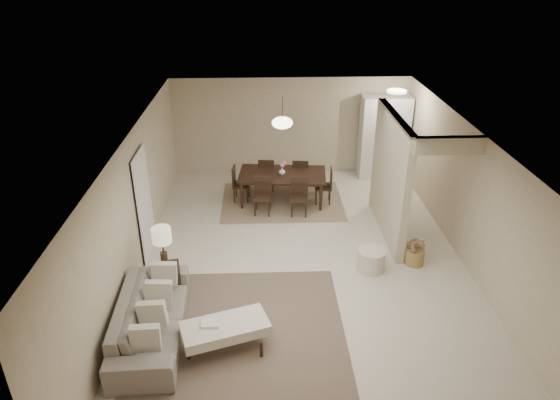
{
  "coord_description": "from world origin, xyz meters",
  "views": [
    {
      "loc": [
        -0.75,
        -7.77,
        5.25
      ],
      "look_at": [
        -0.42,
        0.67,
        1.05
      ],
      "focal_mm": 32.0,
      "sensor_mm": 36.0,
      "label": 1
    }
  ],
  "objects_px": {
    "dining_table": "(282,188)",
    "round_pouf": "(371,260)",
    "ottoman_bench": "(225,329)",
    "pantry_cabinet": "(384,137)",
    "side_table": "(167,280)",
    "sofa": "(151,318)",
    "wicker_basket": "(415,257)"
  },
  "relations": [
    {
      "from": "sofa",
      "to": "dining_table",
      "type": "relative_size",
      "value": 1.2
    },
    {
      "from": "sofa",
      "to": "pantry_cabinet",
      "type": "bearing_deg",
      "value": -41.16
    },
    {
      "from": "pantry_cabinet",
      "to": "round_pouf",
      "type": "distance_m",
      "value": 4.54
    },
    {
      "from": "ottoman_bench",
      "to": "dining_table",
      "type": "xyz_separation_m",
      "value": [
        1.03,
        4.8,
        -0.01
      ]
    },
    {
      "from": "ottoman_bench",
      "to": "wicker_basket",
      "type": "xyz_separation_m",
      "value": [
        3.4,
        2.1,
        -0.21
      ]
    },
    {
      "from": "pantry_cabinet",
      "to": "dining_table",
      "type": "relative_size",
      "value": 1.06
    },
    {
      "from": "ottoman_bench",
      "to": "side_table",
      "type": "relative_size",
      "value": 2.69
    },
    {
      "from": "sofa",
      "to": "side_table",
      "type": "relative_size",
      "value": 4.66
    },
    {
      "from": "sofa",
      "to": "round_pouf",
      "type": "bearing_deg",
      "value": -68.17
    },
    {
      "from": "round_pouf",
      "to": "wicker_basket",
      "type": "distance_m",
      "value": 0.88
    },
    {
      "from": "round_pouf",
      "to": "dining_table",
      "type": "height_order",
      "value": "dining_table"
    },
    {
      "from": "pantry_cabinet",
      "to": "wicker_basket",
      "type": "height_order",
      "value": "pantry_cabinet"
    },
    {
      "from": "dining_table",
      "to": "side_table",
      "type": "bearing_deg",
      "value": -116.28
    },
    {
      "from": "pantry_cabinet",
      "to": "round_pouf",
      "type": "height_order",
      "value": "pantry_cabinet"
    },
    {
      "from": "round_pouf",
      "to": "wicker_basket",
      "type": "bearing_deg",
      "value": 10.75
    },
    {
      "from": "sofa",
      "to": "wicker_basket",
      "type": "relative_size",
      "value": 6.74
    },
    {
      "from": "pantry_cabinet",
      "to": "ottoman_bench",
      "type": "xyz_separation_m",
      "value": [
        -3.67,
        -6.25,
        -0.69
      ]
    },
    {
      "from": "ottoman_bench",
      "to": "wicker_basket",
      "type": "distance_m",
      "value": 4.0
    },
    {
      "from": "sofa",
      "to": "dining_table",
      "type": "height_order",
      "value": "dining_table"
    },
    {
      "from": "ottoman_bench",
      "to": "round_pouf",
      "type": "relative_size",
      "value": 2.62
    },
    {
      "from": "ottoman_bench",
      "to": "round_pouf",
      "type": "distance_m",
      "value": 3.2
    },
    {
      "from": "ottoman_bench",
      "to": "round_pouf",
      "type": "bearing_deg",
      "value": 19.41
    },
    {
      "from": "pantry_cabinet",
      "to": "round_pouf",
      "type": "bearing_deg",
      "value": -104.75
    },
    {
      "from": "pantry_cabinet",
      "to": "side_table",
      "type": "relative_size",
      "value": 4.14
    },
    {
      "from": "pantry_cabinet",
      "to": "side_table",
      "type": "height_order",
      "value": "pantry_cabinet"
    },
    {
      "from": "dining_table",
      "to": "round_pouf",
      "type": "bearing_deg",
      "value": -56.83
    },
    {
      "from": "round_pouf",
      "to": "dining_table",
      "type": "distance_m",
      "value": 3.24
    },
    {
      "from": "sofa",
      "to": "ottoman_bench",
      "type": "relative_size",
      "value": 1.73
    },
    {
      "from": "pantry_cabinet",
      "to": "side_table",
      "type": "xyz_separation_m",
      "value": [
        -4.75,
        -4.87,
        -0.8
      ]
    },
    {
      "from": "round_pouf",
      "to": "sofa",
      "type": "bearing_deg",
      "value": -155.87
    },
    {
      "from": "sofa",
      "to": "side_table",
      "type": "distance_m",
      "value": 1.09
    },
    {
      "from": "sofa",
      "to": "side_table",
      "type": "bearing_deg",
      "value": -4.92
    }
  ]
}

